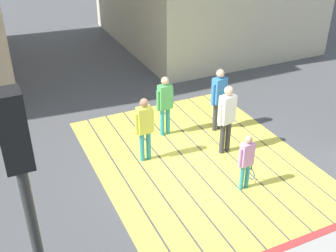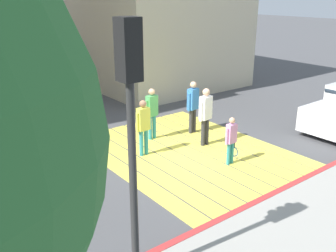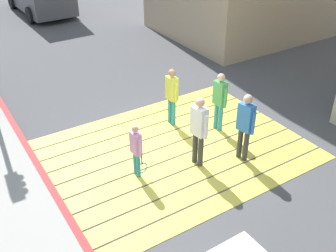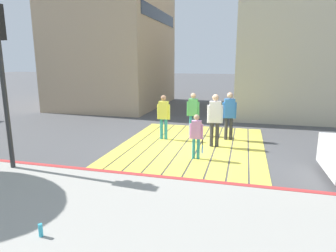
# 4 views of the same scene
# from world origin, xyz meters

# --- Properties ---
(ground_plane) EXTENTS (120.00, 120.00, 0.00)m
(ground_plane) POSITION_xyz_m (0.00, 0.00, 0.00)
(ground_plane) COLOR #4C4C4F
(crosswalk_stripes) EXTENTS (6.40, 4.90, 0.01)m
(crosswalk_stripes) POSITION_xyz_m (0.00, 0.00, 0.01)
(crosswalk_stripes) COLOR #EAD64C
(crosswalk_stripes) RESTS_ON ground
(curb_painted) EXTENTS (0.16, 40.00, 0.13)m
(curb_painted) POSITION_xyz_m (-3.25, 0.00, 0.07)
(curb_painted) COLOR #BC3333
(curb_painted) RESTS_ON ground
(pedestrian_adult_lead) EXTENTS (0.29, 0.51, 1.78)m
(pedestrian_adult_lead) POSITION_xyz_m (1.17, -1.19, 1.04)
(pedestrian_adult_lead) COLOR #333338
(pedestrian_adult_lead) RESTS_ON ground
(pedestrian_adult_trailing) EXTENTS (0.24, 0.49, 1.69)m
(pedestrian_adult_trailing) POSITION_xyz_m (1.54, 0.23, 0.98)
(pedestrian_adult_trailing) COLOR teal
(pedestrian_adult_trailing) RESTS_ON ground
(pedestrian_adult_side) EXTENTS (0.22, 0.49, 1.67)m
(pedestrian_adult_side) POSITION_xyz_m (0.62, 1.18, 0.97)
(pedestrian_adult_side) COLOR teal
(pedestrian_adult_side) RESTS_ON ground
(pedestrian_teen_behind) EXTENTS (0.29, 0.52, 1.82)m
(pedestrian_teen_behind) POSITION_xyz_m (0.11, -0.77, 1.06)
(pedestrian_teen_behind) COLOR #333338
(pedestrian_teen_behind) RESTS_ON ground
(pedestrian_child_with_racket) EXTENTS (0.28, 0.41, 1.37)m
(pedestrian_child_with_racket) POSITION_xyz_m (-1.34, -0.38, 0.77)
(pedestrian_child_with_racket) COLOR teal
(pedestrian_child_with_racket) RESTS_ON ground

